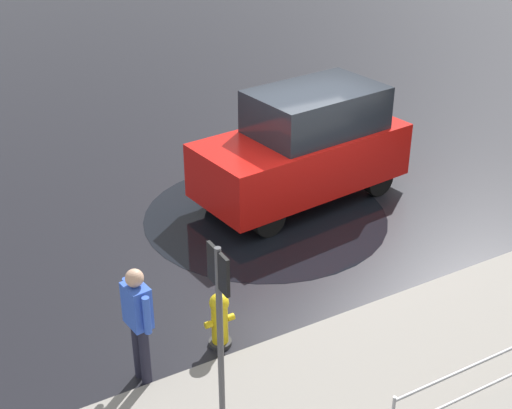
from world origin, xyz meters
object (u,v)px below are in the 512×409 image
(fire_hydrant, at_px, (220,320))
(pedestrian, at_px, (138,317))
(moving_hatchback, at_px, (305,146))
(sign_post, at_px, (220,315))

(fire_hydrant, height_order, pedestrian, pedestrian)
(moving_hatchback, bearing_deg, sign_post, 47.98)
(moving_hatchback, relative_size, sign_post, 1.70)
(fire_hydrant, xyz_separation_m, sign_post, (0.65, 1.33, 1.18))
(moving_hatchback, distance_m, pedestrian, 5.48)
(pedestrian, bearing_deg, sign_post, 112.56)
(moving_hatchback, xyz_separation_m, sign_post, (3.96, 4.39, 0.55))
(moving_hatchback, relative_size, fire_hydrant, 5.07)
(moving_hatchback, xyz_separation_m, pedestrian, (4.45, 3.20, -0.07))
(moving_hatchback, height_order, pedestrian, moving_hatchback)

